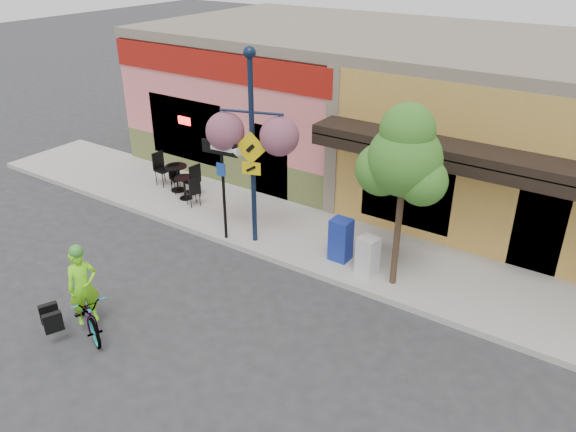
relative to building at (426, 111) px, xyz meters
The scene contains 13 objects.
ground 7.83m from the building, 90.00° to the right, with size 90.00×90.00×0.00m, color #2D2D30.
sidewalk 5.91m from the building, 90.00° to the right, with size 24.00×3.00×0.15m, color #9E9B93.
curb 7.28m from the building, 90.00° to the right, with size 24.00×0.12×0.15m, color #A8A59E.
building is the anchor object (origin of this frame).
bicycle 11.56m from the building, 102.45° to the right, with size 0.65×1.86×0.98m, color maroon.
cyclist_rider 11.51m from the building, 102.20° to the right, with size 0.59×0.38×1.61m, color #7FFA1A.
lamp_post 6.77m from the building, 105.11° to the right, with size 1.54×0.62×4.83m, color #111F38, non-canonical shape.
one_way_sign 7.32m from the building, 109.69° to the right, with size 1.00×0.22×2.61m, color black, non-canonical shape.
cafe_set_left 7.90m from the building, 135.99° to the right, with size 1.75×0.87×1.05m, color black, non-canonical shape.
cafe_set_right 7.72m from the building, 131.18° to the right, with size 1.49×0.74×0.89m, color black, non-canonical shape.
newspaper_box_blue 6.35m from the building, 85.40° to the right, with size 0.47×0.42×1.05m, color navy, non-canonical shape.
newspaper_box_grey 6.70m from the building, 78.30° to the right, with size 0.43×0.39×0.93m, color silver, non-canonical shape.
street_tree 6.67m from the building, 72.75° to the right, with size 1.62×1.62×4.15m, color #3D7A26, non-canonical shape.
Camera 1 is at (5.95, -8.95, 7.15)m, focal length 35.00 mm.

